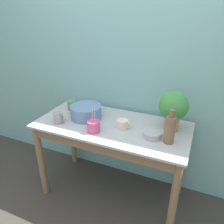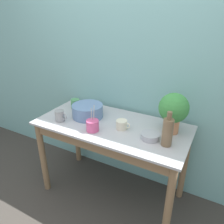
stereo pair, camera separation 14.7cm
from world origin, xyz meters
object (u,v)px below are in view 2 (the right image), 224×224
object	(u,v)px
mug_green	(75,104)
bottle_tall	(168,132)
mug_grey	(60,116)
potted_plant	(173,110)
bowl_wash_large	(88,111)
bowl_small_steel	(150,136)
utensil_cup	(93,125)
mug_cream	(122,125)

from	to	relation	value
mug_green	bottle_tall	bearing A→B (deg)	-12.37
bottle_tall	mug_grey	world-z (taller)	bottle_tall
mug_grey	bottle_tall	bearing A→B (deg)	4.28
potted_plant	bowl_wash_large	distance (m)	0.79
bowl_wash_large	bowl_small_steel	distance (m)	0.66
potted_plant	mug_green	distance (m)	1.00
potted_plant	mug_grey	world-z (taller)	potted_plant
bowl_wash_large	utensil_cup	distance (m)	0.27
mug_green	bowl_small_steel	xyz separation A→B (m)	(0.87, -0.20, -0.03)
bowl_small_steel	bottle_tall	bearing A→B (deg)	-10.23
potted_plant	utensil_cup	distance (m)	0.67
potted_plant	utensil_cup	bearing A→B (deg)	-153.54
mug_grey	potted_plant	bearing A→B (deg)	16.64
potted_plant	bowl_wash_large	world-z (taller)	potted_plant
bottle_tall	mug_green	size ratio (longest dim) A/B	2.20
bowl_small_steel	bowl_wash_large	bearing A→B (deg)	171.75
bottle_tall	bowl_small_steel	bearing A→B (deg)	169.77
bowl_wash_large	mug_grey	bearing A→B (deg)	-132.05
bowl_wash_large	bottle_tall	xyz separation A→B (m)	(0.79, -0.12, 0.05)
mug_green	bowl_small_steel	world-z (taller)	mug_green
bottle_tall	mug_grey	xyz separation A→B (m)	(-0.96, -0.07, -0.06)
bowl_wash_large	mug_cream	size ratio (longest dim) A/B	2.29
potted_plant	bottle_tall	xyz separation A→B (m)	(0.02, -0.21, -0.09)
bowl_wash_large	utensil_cup	bearing A→B (deg)	-47.19
mug_green	bowl_small_steel	bearing A→B (deg)	-12.69
mug_grey	bowl_small_steel	size ratio (longest dim) A/B	0.83
mug_green	potted_plant	bearing A→B (deg)	-0.67
utensil_cup	bowl_small_steel	bearing A→B (deg)	12.66
bottle_tall	utensil_cup	distance (m)	0.61
potted_plant	bowl_small_steel	distance (m)	0.28
bowl_wash_large	mug_grey	size ratio (longest dim) A/B	2.35
bowl_wash_large	bowl_small_steel	bearing A→B (deg)	-8.25
bowl_small_steel	utensil_cup	bearing A→B (deg)	-167.34
bottle_tall	bowl_small_steel	size ratio (longest dim) A/B	1.86
bottle_tall	mug_green	distance (m)	1.03
bottle_tall	mug_grey	distance (m)	0.97
bowl_small_steel	mug_green	bearing A→B (deg)	167.31
mug_cream	mug_green	distance (m)	0.63
mug_green	mug_grey	bearing A→B (deg)	-81.02
mug_cream	bowl_small_steel	world-z (taller)	mug_cream
utensil_cup	bowl_wash_large	bearing A→B (deg)	132.81
potted_plant	bowl_wash_large	size ratio (longest dim) A/B	1.17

